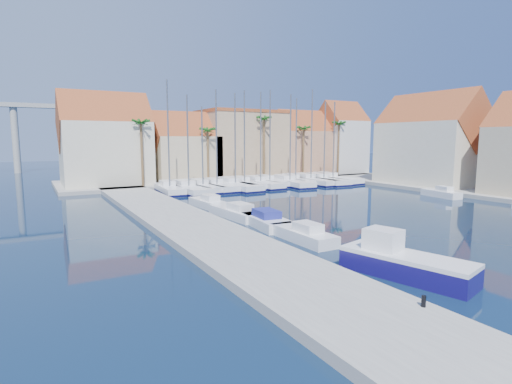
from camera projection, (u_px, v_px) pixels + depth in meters
The scene contains 35 objects.
ground at pixel (425, 261), 23.47m from camera, with size 260.00×260.00×0.00m, color black.
quay_west at pixel (197, 229), 30.66m from camera, with size 6.00×77.00×0.50m, color gray.
shore_north at pixel (227, 178), 69.69m from camera, with size 54.00×16.00×0.50m, color gray.
shore_east at pixel (488, 192), 52.05m from camera, with size 12.00×60.00×0.50m, color gray.
bollard at pixel (424, 301), 15.84m from camera, with size 0.18×0.18×0.46m, color black.
fishing_boat at pixel (403, 262), 20.75m from camera, with size 3.83×7.03×2.34m.
motorboat_west_0 at pixel (303, 234), 27.97m from camera, with size 1.88×5.83×1.40m.
motorboat_west_1 at pixel (263, 219), 33.11m from camera, with size 2.97×7.28×1.40m.
motorboat_west_2 at pixel (237, 212), 36.37m from camera, with size 2.58×6.93×1.40m.
motorboat_west_3 at pixel (208, 203), 41.75m from camera, with size 2.19×5.87×1.40m.
motorboat_east_1 at pixel (441, 193), 49.03m from camera, with size 2.30×5.22×1.40m.
sailboat_0 at pixel (169, 188), 52.57m from camera, with size 3.06×9.22×14.57m.
sailboat_1 at pixel (187, 188), 53.25m from camera, with size 3.35×11.31×12.76m.
sailboat_2 at pixel (201, 187), 54.59m from camera, with size 3.34×9.92×11.36m.
sailboat_3 at pixel (215, 186), 55.62m from camera, with size 3.00×9.98×13.69m.
sailboat_4 at pixel (233, 185), 56.92m from camera, with size 3.86×11.97×13.36m.
sailboat_5 at pixel (243, 184), 58.41m from camera, with size 2.74×9.87×13.90m.
sailboat_6 at pixel (258, 183), 59.15m from camera, with size 3.17×10.44×13.78m.
sailboat_7 at pixel (268, 182), 60.78m from camera, with size 2.75×8.83×14.27m.
sailboat_8 at pixel (288, 182), 60.88m from camera, with size 3.66×11.39×13.64m.
sailboat_9 at pixel (294, 180), 63.10m from camera, with size 2.37×8.92×13.30m.
sailboat_10 at pixel (308, 180), 63.55m from camera, with size 3.59×11.81×14.67m.
sailboat_11 at pixel (321, 180), 64.26m from camera, with size 3.89×11.97×12.89m.
sailboat_12 at pixel (330, 179), 65.71m from camera, with size 3.99×12.20×12.98m.
building_0 at pixel (105, 143), 58.19m from camera, with size 12.30×9.00×13.50m.
building_1 at pixel (184, 150), 64.24m from camera, with size 10.30×8.00×11.00m.
building_2 at pixel (242, 144), 70.36m from camera, with size 14.20×10.20×11.50m.
building_3 at pixel (300, 146), 75.44m from camera, with size 10.30×8.00×12.00m.
building_4 at pixel (341, 140), 78.84m from camera, with size 8.30×8.00×14.00m.
building_6 at pixel (431, 143), 58.97m from camera, with size 9.00×14.30×13.50m.
palm_0 at pixel (141, 125), 55.51m from camera, with size 2.60×2.60×10.15m.
palm_1 at pixel (208, 132), 60.53m from camera, with size 2.60×2.60×9.15m.
palm_2 at pixel (264, 121), 65.19m from camera, with size 2.60×2.60×11.15m.
palm_3 at pixel (304, 130), 69.30m from camera, with size 2.60×2.60×9.65m.
palm_4 at pixel (339, 125), 73.09m from camera, with size 2.60×2.60×10.65m.
Camera 1 is at (-19.88, -14.84, 7.14)m, focal length 28.00 mm.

